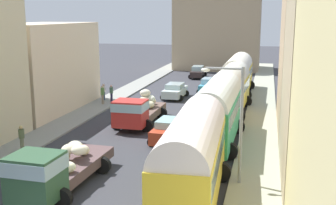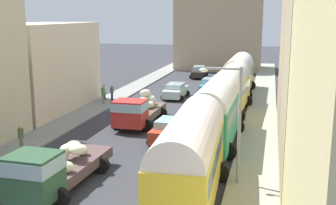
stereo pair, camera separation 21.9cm
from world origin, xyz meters
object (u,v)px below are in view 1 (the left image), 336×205
object	(u,v)px
cargo_truck_0	(55,169)
car_2	(170,131)
car_0	(175,91)
pedestrian_3	(103,94)
car_3	(209,86)
pedestrian_0	(22,138)
parked_bus_3	(238,73)
parked_bus_2	(230,88)
pedestrian_1	(111,93)
parked_bus_1	(217,109)
car_1	(198,72)
cargo_truck_1	(138,110)
streetlamp_near	(235,114)
parked_bus_0	(193,153)
pedestrian_2	(104,91)

from	to	relation	value
cargo_truck_0	car_2	bearing A→B (deg)	69.51
car_0	cargo_truck_0	bearing A→B (deg)	-91.18
pedestrian_3	car_3	bearing A→B (deg)	44.04
pedestrian_0	pedestrian_3	world-z (taller)	pedestrian_3
pedestrian_3	parked_bus_3	bearing A→B (deg)	36.37
parked_bus_3	car_2	bearing A→B (deg)	-99.22
parked_bus_2	pedestrian_1	distance (m)	11.43
parked_bus_1	car_2	world-z (taller)	parked_bus_1
car_1	car_3	bearing A→B (deg)	-74.28
cargo_truck_1	streetlamp_near	bearing A→B (deg)	-50.53
parked_bus_0	car_0	size ratio (longest dim) A/B	2.05
cargo_truck_0	streetlamp_near	size ratio (longest dim) A/B	1.22
car_1	pedestrian_1	world-z (taller)	pedestrian_1
pedestrian_0	streetlamp_near	bearing A→B (deg)	-8.00
car_1	pedestrian_2	size ratio (longest dim) A/B	2.54
parked_bus_0	car_2	bearing A→B (deg)	109.12
pedestrian_0	pedestrian_3	distance (m)	14.09
car_0	pedestrian_2	world-z (taller)	pedestrian_2
cargo_truck_1	car_0	world-z (taller)	cargo_truck_1
cargo_truck_0	car_1	world-z (taller)	cargo_truck_0
parked_bus_3	car_1	size ratio (longest dim) A/B	2.27
car_0	pedestrian_1	xyz separation A→B (m)	(-5.35, -3.69, 0.23)
pedestrian_2	cargo_truck_0	bearing A→B (deg)	-74.15
pedestrian_0	pedestrian_2	world-z (taller)	pedestrian_0
car_3	pedestrian_3	size ratio (longest dim) A/B	2.08
cargo_truck_0	streetlamp_near	distance (m)	8.86
car_0	car_1	size ratio (longest dim) A/B	1.01
car_0	pedestrian_0	xyz separation A→B (m)	(-5.26, -18.95, 0.25)
pedestrian_2	parked_bus_2	bearing A→B (deg)	-10.31
car_0	pedestrian_3	bearing A→B (deg)	-139.76
parked_bus_3	pedestrian_2	bearing A→B (deg)	-151.17
pedestrian_3	parked_bus_1	bearing A→B (deg)	-38.87
pedestrian_0	pedestrian_3	bearing A→B (deg)	92.03
parked_bus_2	pedestrian_2	distance (m)	12.55
parked_bus_2	car_3	size ratio (longest dim) A/B	2.55
pedestrian_1	car_3	bearing A→B (deg)	41.11
parked_bus_0	car_1	distance (m)	38.10
parked_bus_1	car_3	world-z (taller)	parked_bus_1
car_2	car_3	size ratio (longest dim) A/B	1.02
cargo_truck_0	pedestrian_3	distance (m)	19.65
pedestrian_1	pedestrian_2	distance (m)	1.22
car_3	pedestrian_1	xyz separation A→B (m)	(-8.32, -7.26, 0.20)
car_0	pedestrian_3	distance (m)	7.55
parked_bus_3	pedestrian_1	distance (m)	13.53
parked_bus_3	pedestrian_2	distance (m)	14.08
parked_bus_0	car_0	bearing A→B (deg)	104.24
car_2	car_1	bearing A→B (deg)	95.87
parked_bus_0	car_1	size ratio (longest dim) A/B	2.06
car_3	pedestrian_2	bearing A→B (deg)	-144.72
parked_bus_0	car_1	bearing A→B (deg)	99.01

